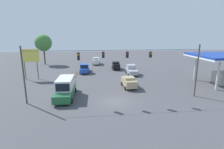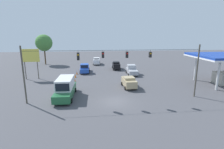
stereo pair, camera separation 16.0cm
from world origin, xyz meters
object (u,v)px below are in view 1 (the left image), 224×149
pickup_truck_blue_withflow_far (84,68)px  roadside_billboard (30,58)px  overhead_signal_span (114,66)px  traffic_cone_nearest (70,90)px  box_truck_green_parked_shoulder (65,88)px  sedan_black_oncoming_deep (116,65)px  traffic_cone_fifth (77,73)px  traffic_cone_third (75,80)px  traffic_cone_second (73,84)px  sedan_white_withflow_deep (96,61)px  pickup_truck_silver_oncoming_far (132,70)px  traffic_cone_fourth (75,76)px  sedan_tan_crossing_near (129,82)px  tree_horizon_left (43,43)px

pickup_truck_blue_withflow_far → roadside_billboard: 12.00m
overhead_signal_span → traffic_cone_nearest: 8.86m
box_truck_green_parked_shoulder → roadside_billboard: (8.25, -11.35, 2.96)m
sedan_black_oncoming_deep → traffic_cone_fifth: (9.65, 4.90, -0.65)m
pickup_truck_blue_withflow_far → traffic_cone_third: 8.08m
sedan_black_oncoming_deep → traffic_cone_second: bearing=56.0°
sedan_black_oncoming_deep → sedan_white_withflow_deep: 9.30m
pickup_truck_silver_oncoming_far → roadside_billboard: size_ratio=0.84×
roadside_billboard → traffic_cone_nearest: bearing=133.4°
traffic_cone_second → traffic_cone_fifth: bearing=-89.2°
box_truck_green_parked_shoulder → traffic_cone_third: 8.55m
box_truck_green_parked_shoulder → traffic_cone_fourth: size_ratio=9.89×
traffic_cone_third → traffic_cone_fifth: 6.01m
traffic_cone_fourth → sedan_tan_crossing_near: bearing=140.7°
pickup_truck_silver_oncoming_far → traffic_cone_nearest: bearing=41.6°
traffic_cone_nearest → traffic_cone_fifth: bearing=-90.1°
traffic_cone_third → sedan_white_withflow_deep: bearing=-104.1°
overhead_signal_span → traffic_cone_third: (6.40, -10.36, -4.48)m
sedan_black_oncoming_deep → sedan_white_withflow_deep: sedan_white_withflow_deep is taller
traffic_cone_fourth → sedan_black_oncoming_deep: bearing=-141.3°
sedan_black_oncoming_deep → tree_horizon_left: tree_horizon_left is taller
sedan_black_oncoming_deep → traffic_cone_second: (9.52, 14.10, -0.65)m
sedan_white_withflow_deep → traffic_cone_fourth: sedan_white_withflow_deep is taller
traffic_cone_fourth → tree_horizon_left: tree_horizon_left is taller
tree_horizon_left → traffic_cone_fourth: bearing=120.7°
traffic_cone_fifth → roadside_billboard: bearing=19.9°
pickup_truck_blue_withflow_far → traffic_cone_nearest: bearing=83.1°
sedan_black_oncoming_deep → tree_horizon_left: bearing=-25.6°
sedan_white_withflow_deep → traffic_cone_fifth: (4.79, 12.83, -0.68)m
traffic_cone_nearest → roadside_billboard: (8.65, -9.16, 4.00)m
sedan_tan_crossing_near → pickup_truck_blue_withflow_far: bearing=-58.0°
pickup_truck_silver_oncoming_far → sedan_black_oncoming_deep: pickup_truck_silver_oncoming_far is taller
sedan_black_oncoming_deep → traffic_cone_third: (9.58, 10.91, -0.65)m
overhead_signal_span → traffic_cone_third: size_ratio=33.36×
pickup_truck_silver_oncoming_far → overhead_signal_span: bearing=68.6°
sedan_tan_crossing_near → traffic_cone_second: 9.74m
traffic_cone_nearest → tree_horizon_left: (10.43, -26.83, 6.01)m
traffic_cone_third → tree_horizon_left: (10.51, -20.54, 6.01)m
overhead_signal_span → traffic_cone_nearest: (6.47, -4.07, -4.48)m
sedan_black_oncoming_deep → traffic_cone_fourth: 12.49m
overhead_signal_span → sedan_tan_crossing_near: overhead_signal_span is taller
pickup_truck_blue_withflow_far → traffic_cone_fifth: pickup_truck_blue_withflow_far is taller
sedan_black_oncoming_deep → box_truck_green_parked_shoulder: size_ratio=0.61×
overhead_signal_span → roadside_billboard: overhead_signal_span is taller
pickup_truck_silver_oncoming_far → box_truck_green_parked_shoulder: (12.77, 13.16, 0.43)m
overhead_signal_span → tree_horizon_left: 35.26m
overhead_signal_span → pickup_truck_blue_withflow_far: overhead_signal_span is taller
sedan_tan_crossing_near → sedan_white_withflow_deep: size_ratio=0.95×
traffic_cone_nearest → traffic_cone_fourth: same height
sedan_black_oncoming_deep → traffic_cone_fourth: size_ratio=5.98×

